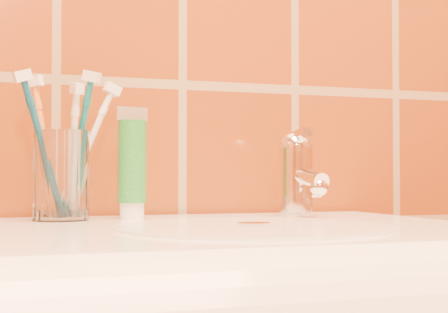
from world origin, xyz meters
name	(u,v)px	position (x,y,z in m)	size (l,w,h in m)	color
glass_tumbler	(61,176)	(-0.18, 1.11, 0.91)	(0.07, 0.07, 0.11)	white
toothpaste_tube	(132,167)	(-0.09, 1.10, 0.92)	(0.04, 0.04, 0.15)	white
faucet	(297,171)	(0.14, 1.09, 0.91)	(0.05, 0.11, 0.12)	white
toothbrush_0	(73,153)	(-0.17, 1.09, 0.94)	(0.03, 0.05, 0.18)	white
toothbrush_1	(78,146)	(-0.16, 1.10, 0.94)	(0.05, 0.05, 0.20)	#0C636B
toothbrush_2	(45,149)	(-0.20, 1.11, 0.94)	(0.05, 0.04, 0.19)	orange
toothbrush_3	(43,147)	(-0.21, 1.09, 0.94)	(0.08, 0.04, 0.19)	navy
toothbrush_4	(86,151)	(-0.15, 1.12, 0.94)	(0.10, 0.04, 0.19)	white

